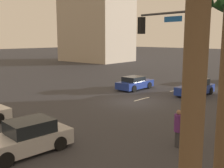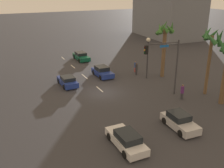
{
  "view_description": "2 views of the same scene",
  "coord_description": "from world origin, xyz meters",
  "views": [
    {
      "loc": [
        16.49,
        13.32,
        4.97
      ],
      "look_at": [
        2.0,
        -0.41,
        1.6
      ],
      "focal_mm": 43.79,
      "sensor_mm": 36.0,
      "label": 1
    },
    {
      "loc": [
        27.01,
        -11.78,
        12.07
      ],
      "look_at": [
        1.78,
        0.31,
        1.64
      ],
      "focal_mm": 41.93,
      "sensor_mm": 36.0,
      "label": 2
    }
  ],
  "objects": [
    {
      "name": "ground_plane",
      "position": [
        0.0,
        0.0,
        0.0
      ],
      "size": [
        220.0,
        220.0,
        0.0
      ],
      "primitive_type": "plane",
      "color": "#333338"
    },
    {
      "name": "lane_stripe_0",
      "position": [
        -18.0,
        0.0,
        0.01
      ],
      "size": [
        1.9,
        0.14,
        0.01
      ],
      "primitive_type": "cube",
      "color": "silver",
      "rests_on": "ground_plane"
    },
    {
      "name": "lane_stripe_1",
      "position": [
        -12.14,
        0.0,
        0.01
      ],
      "size": [
        2.07,
        0.14,
        0.01
      ],
      "primitive_type": "cube",
      "color": "silver",
      "rests_on": "ground_plane"
    },
    {
      "name": "lane_stripe_2",
      "position": [
        -6.67,
        0.0,
        0.01
      ],
      "size": [
        2.31,
        0.14,
        0.01
      ],
      "primitive_type": "cube",
      "color": "silver",
      "rests_on": "ground_plane"
    },
    {
      "name": "lane_stripe_3",
      "position": [
        -1.15,
        0.0,
        0.01
      ],
      "size": [
        2.04,
        0.14,
        0.01
      ],
      "primitive_type": "cube",
      "color": "silver",
      "rests_on": "ground_plane"
    },
    {
      "name": "car_0",
      "position": [
        10.8,
        2.77,
        0.65
      ],
      "size": [
        4.04,
        1.99,
        1.43
      ],
      "color": "#B7B7BC",
      "rests_on": "ground_plane"
    },
    {
      "name": "car_1",
      "position": [
        11.31,
        -2.98,
        0.61
      ],
      "size": [
        4.44,
        1.85,
        1.33
      ],
      "color": "silver",
      "rests_on": "ground_plane"
    },
    {
      "name": "car_2",
      "position": [
        -4.2,
        -3.21,
        0.6
      ],
      "size": [
        4.07,
        1.91,
        1.28
      ],
      "color": "navy",
      "rests_on": "ground_plane"
    },
    {
      "name": "car_3",
      "position": [
        -5.73,
        2.39,
        0.65
      ],
      "size": [
        4.14,
        1.98,
        1.41
      ],
      "color": "navy",
      "rests_on": "ground_plane"
    },
    {
      "name": "car_4",
      "position": [
        -15.61,
        2.64,
        0.61
      ],
      "size": [
        4.64,
        1.94,
        1.31
      ],
      "color": "#0F5138",
      "rests_on": "ground_plane"
    },
    {
      "name": "traffic_signal",
      "position": [
        3.94,
        6.11,
        4.36
      ],
      "size": [
        0.69,
        4.37,
        6.51
      ],
      "color": "#38383D",
      "rests_on": "ground_plane"
    },
    {
      "name": "streetlamp",
      "position": [
        -2.2,
        7.6,
        4.04
      ],
      "size": [
        0.56,
        0.56,
        5.71
      ],
      "color": "#2D2D33",
      "rests_on": "ground_plane"
    },
    {
      "name": "pedestrian_0",
      "position": [
        -5.38,
        7.61,
        0.88
      ],
      "size": [
        0.39,
        0.39,
        1.67
      ],
      "color": "#BF3833",
      "rests_on": "ground_plane"
    },
    {
      "name": "pedestrian_1",
      "position": [
        5.7,
        7.28,
        0.92
      ],
      "size": [
        0.49,
        0.49,
        1.76
      ],
      "color": "#333338",
      "rests_on": "ground_plane"
    },
    {
      "name": "pedestrian_2",
      "position": [
        -4.12,
        7.06,
        0.93
      ],
      "size": [
        0.52,
        0.52,
        1.77
      ],
      "color": "#333338",
      "rests_on": "ground_plane"
    },
    {
      "name": "palm_tree_1",
      "position": [
        5.75,
        10.83,
        6.17
      ],
      "size": [
        2.54,
        2.85,
        7.99
      ],
      "color": "brown",
      "rests_on": "ground_plane"
    },
    {
      "name": "palm_tree_2",
      "position": [
        -1.97,
        10.1,
        5.64
      ],
      "size": [
        2.52,
        2.49,
        7.89
      ],
      "color": "brown",
      "rests_on": "ground_plane"
    },
    {
      "name": "building_0",
      "position": [
        -28.16,
        30.12,
        8.06
      ],
      "size": [
        19.03,
        11.42,
        16.12
      ],
      "primitive_type": "cube",
      "rotation": [
        0.0,
        0.0,
        -0.06
      ],
      "color": "slate",
      "rests_on": "ground_plane"
    }
  ]
}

